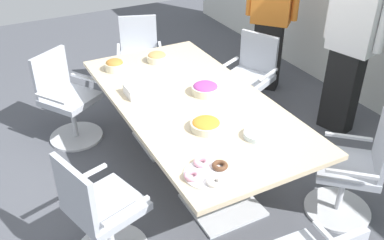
# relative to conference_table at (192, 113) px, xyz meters

# --- Properties ---
(ground_plane) EXTENTS (10.00, 10.00, 0.01)m
(ground_plane) POSITION_rel_conference_table_xyz_m (0.00, 0.00, -0.63)
(ground_plane) COLOR #4C4F56
(conference_table) EXTENTS (2.40, 1.20, 0.75)m
(conference_table) POSITION_rel_conference_table_xyz_m (0.00, 0.00, 0.00)
(conference_table) COLOR #CCB793
(conference_table) RESTS_ON ground
(office_chair_0) EXTENTS (0.72, 0.72, 0.91)m
(office_chair_0) POSITION_rel_conference_table_xyz_m (-0.61, 1.03, -0.22)
(office_chair_0) COLOR silver
(office_chair_0) RESTS_ON ground
(office_chair_1) EXTENTS (0.69, 0.69, 0.91)m
(office_chair_1) POSITION_rel_conference_table_xyz_m (-1.68, 0.19, -0.22)
(office_chair_1) COLOR silver
(office_chair_1) RESTS_ON ground
(office_chair_2) EXTENTS (0.75, 0.75, 0.91)m
(office_chair_2) POSITION_rel_conference_table_xyz_m (-1.09, -0.84, -0.22)
(office_chair_2) COLOR silver
(office_chair_2) RESTS_ON ground
(office_chair_3) EXTENTS (0.67, 0.67, 0.91)m
(office_chair_3) POSITION_rel_conference_table_xyz_m (0.60, -1.03, -0.22)
(office_chair_3) COLOR silver
(office_chair_3) RESTS_ON ground
(office_chair_5) EXTENTS (0.76, 0.76, 0.91)m
(office_chair_5) POSITION_rel_conference_table_xyz_m (1.08, 0.85, -0.22)
(office_chair_5) COLOR silver
(office_chair_5) RESTS_ON ground
(person_standing_0) EXTENTS (0.52, 0.45, 1.74)m
(person_standing_0) POSITION_rel_conference_table_xyz_m (-1.08, 1.61, 0.28)
(person_standing_0) COLOR black
(person_standing_0) RESTS_ON ground
(person_standing_1) EXTENTS (0.61, 0.32, 1.85)m
(person_standing_1) POSITION_rel_conference_table_xyz_m (0.07, 1.71, 0.35)
(person_standing_1) COLOR black
(person_standing_1) RESTS_ON ground
(snack_bowl_cookies) EXTENTS (0.20, 0.20, 0.10)m
(snack_bowl_cookies) POSITION_rel_conference_table_xyz_m (-0.87, 0.06, 0.17)
(snack_bowl_cookies) COLOR beige
(snack_bowl_cookies) RESTS_ON conference_table
(snack_bowl_candy_mix) EXTENTS (0.24, 0.24, 0.10)m
(snack_bowl_candy_mix) POSITION_rel_conference_table_xyz_m (-0.05, 0.16, 0.17)
(snack_bowl_candy_mix) COLOR beige
(snack_bowl_candy_mix) RESTS_ON conference_table
(snack_bowl_pretzels) EXTENTS (0.19, 0.19, 0.11)m
(snack_bowl_pretzels) POSITION_rel_conference_table_xyz_m (-0.87, -0.38, 0.18)
(snack_bowl_pretzels) COLOR beige
(snack_bowl_pretzels) RESTS_ON conference_table
(snack_bowl_chips_orange) EXTENTS (0.24, 0.24, 0.08)m
(snack_bowl_chips_orange) POSITION_rel_conference_table_xyz_m (0.45, -0.12, 0.17)
(snack_bowl_chips_orange) COLOR beige
(snack_bowl_chips_orange) RESTS_ON conference_table
(donut_platter) EXTENTS (0.32, 0.32, 0.04)m
(donut_platter) POSITION_rel_conference_table_xyz_m (0.93, -0.38, 0.14)
(donut_platter) COLOR white
(donut_platter) RESTS_ON conference_table
(plate_stack) EXTENTS (0.21, 0.21, 0.04)m
(plate_stack) POSITION_rel_conference_table_xyz_m (0.72, 0.17, 0.15)
(plate_stack) COLOR white
(plate_stack) RESTS_ON conference_table
(napkin_pile) EXTENTS (0.20, 0.20, 0.09)m
(napkin_pile) POSITION_rel_conference_table_xyz_m (-0.30, -0.37, 0.17)
(napkin_pile) COLOR white
(napkin_pile) RESTS_ON conference_table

